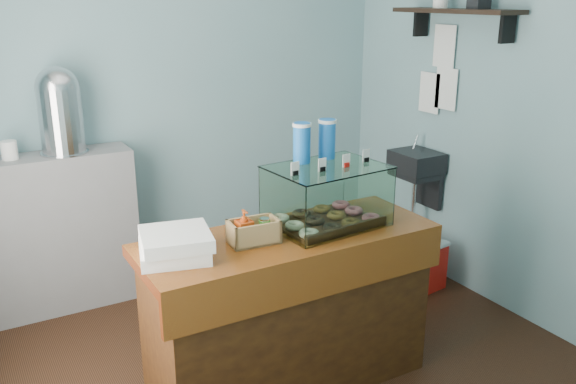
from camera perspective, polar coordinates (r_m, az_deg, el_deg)
ground at (r=3.83m, az=-1.89°, el=-15.36°), size 3.50×3.50×0.00m
room_shell at (r=3.24m, az=-1.85°, el=10.93°), size 3.54×3.04×2.82m
counter at (r=3.40m, az=0.09°, el=-10.95°), size 1.60×0.60×0.90m
back_shelf at (r=4.47m, az=-20.46°, el=-3.54°), size 1.00×0.32×1.10m
display_case at (r=3.33m, az=3.37°, el=0.06°), size 0.64×0.49×0.55m
condiment_crate at (r=3.09m, az=-3.37°, el=-3.65°), size 0.26×0.17×0.18m
pastry_boxes at (r=2.97m, az=-10.53°, el=-4.87°), size 0.40×0.40×0.13m
coffee_urn at (r=4.26m, az=-20.59°, el=7.35°), size 0.31×0.31×0.57m
red_cooler at (r=4.66m, az=11.74°, el=-6.73°), size 0.45×0.37×0.37m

